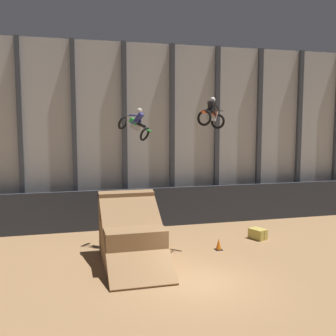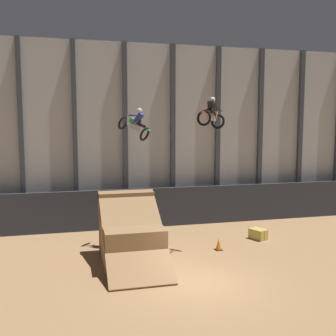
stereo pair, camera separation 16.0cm
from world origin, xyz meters
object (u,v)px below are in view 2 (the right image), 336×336
Objects in this scene: rider_bike_left_air at (135,124)px; hay_bale_trackside at (258,234)px; rider_bike_right_air at (211,115)px; dirt_ramp at (131,237)px; traffic_cone_near_ramp at (219,244)px.

rider_bike_left_air is 1.63× the size of hay_bale_trackside.
rider_bike_right_air reaches higher than hay_bale_trackside.
dirt_ramp is at bearing -167.30° from hay_bale_trackside.
dirt_ramp is at bearing -132.43° from rider_bike_right_air.
rider_bike_left_air is at bearing -163.50° from rider_bike_right_air.
traffic_cone_near_ramp reaches higher than hay_bale_trackside.
rider_bike_left_air reaches higher than dirt_ramp.
dirt_ramp is 8.52× the size of traffic_cone_near_ramp.
rider_bike_right_air is at bearing -0.07° from dirt_ramp.
rider_bike_left_air is (0.59, 1.97, 5.19)m from dirt_ramp.
rider_bike_right_air is (3.28, -1.98, 0.44)m from rider_bike_left_air.
rider_bike_left_air is at bearing 157.69° from traffic_cone_near_ramp.
dirt_ramp is 4.56m from traffic_cone_near_ramp.
dirt_ramp is at bearing -175.14° from traffic_cone_near_ramp.
traffic_cone_near_ramp is at bearing -155.78° from hay_bale_trackside.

